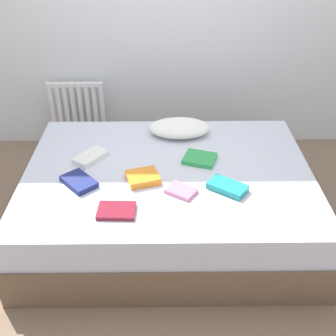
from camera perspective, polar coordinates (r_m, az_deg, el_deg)
ground_plane at (r=3.21m, az=0.01°, el=-7.69°), size 8.00×8.00×0.00m
bed at (r=3.05m, az=0.01°, el=-4.18°), size 2.00×1.50×0.50m
radiator at (r=4.10m, az=-12.05°, el=7.44°), size 0.51×0.04×0.57m
pillow at (r=3.32m, az=1.56°, el=5.42°), size 0.47×0.31×0.11m
textbook_maroon at (r=2.54m, az=-6.95°, el=-5.72°), size 0.23×0.17×0.03m
textbook_orange at (r=2.79m, az=-3.41°, el=-1.28°), size 0.25×0.23×0.05m
textbook_white at (r=3.05m, az=-10.34°, el=1.44°), size 0.25×0.28×0.04m
textbook_teal at (r=2.73m, az=8.00°, el=-2.54°), size 0.28×0.25×0.04m
textbook_navy at (r=2.81m, az=-11.89°, el=-1.81°), size 0.27×0.28×0.04m
textbook_green at (r=3.00m, az=4.28°, el=1.27°), size 0.27×0.25×0.03m
textbook_pink at (r=2.68m, az=1.79°, el=-3.08°), size 0.22×0.21×0.03m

